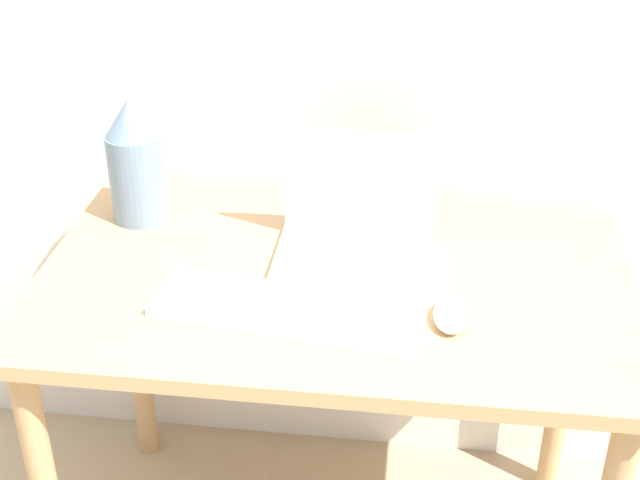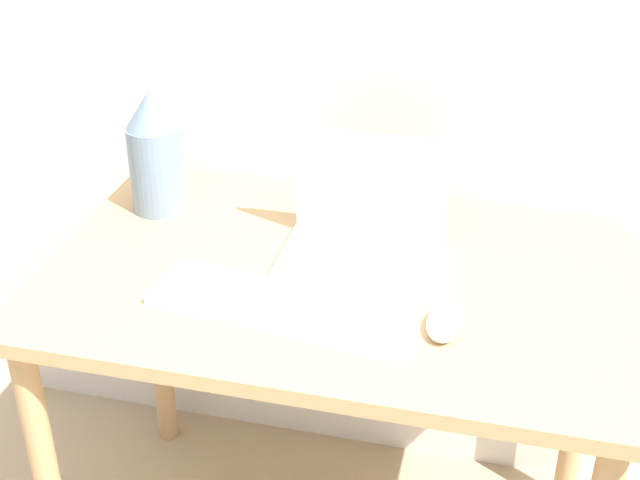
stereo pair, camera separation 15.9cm
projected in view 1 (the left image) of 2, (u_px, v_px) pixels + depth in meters
The scene contains 5 objects.
desk at pixel (332, 326), 1.71m from camera, with size 1.12×0.65×0.72m.
laptop at pixel (356, 231), 1.72m from camera, with size 0.30×0.23×0.24m.
keyboard at pixel (283, 308), 1.57m from camera, with size 0.48×0.20×0.02m.
mouse at pixel (451, 315), 1.54m from camera, with size 0.06×0.11×0.03m.
vase at pixel (135, 161), 1.81m from camera, with size 0.11×0.11×0.27m.
Camera 1 is at (0.15, -1.07, 1.62)m, focal length 50.00 mm.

